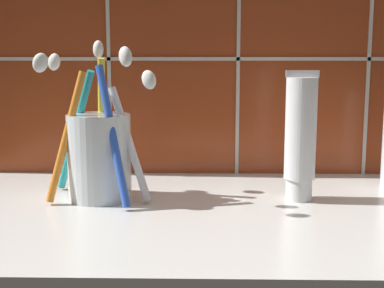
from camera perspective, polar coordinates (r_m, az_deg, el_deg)
name	(u,v)px	position (r cm, az deg, el deg)	size (l,w,h in cm)	color
sink_counter	(230,218)	(61.17, 4.10, -7.85)	(73.92, 38.39, 2.00)	silver
tile_wall_backsplash	(225,17)	(78.06, 3.59, 13.40)	(83.92, 1.72, 49.19)	#933819
toothbrush_cup	(99,152)	(64.83, -9.90, -0.81)	(15.25, 12.60, 19.14)	silver
toothpaste_tube	(300,137)	(64.35, 11.50, 0.78)	(3.85, 3.67, 15.46)	white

